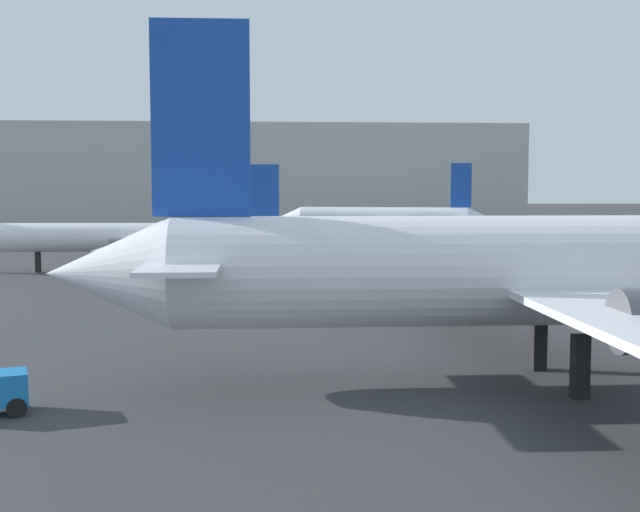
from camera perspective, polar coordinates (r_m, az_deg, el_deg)
name	(u,v)px	position (r m, az deg, el deg)	size (l,w,h in m)	color
airplane_at_gate	(592,270)	(30.50, 18.44, -0.95)	(38.68, 33.13, 12.58)	white
airplane_far_left	(134,237)	(68.07, -12.81, 1.28)	(28.54, 21.33, 8.72)	white
airplane_far_right	(385,218)	(100.32, 4.57, 2.65)	(26.15, 21.16, 9.70)	silver
terminal_building	(189,179)	(128.42, -9.14, 5.28)	(98.82, 25.35, 15.87)	#B7B7B2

